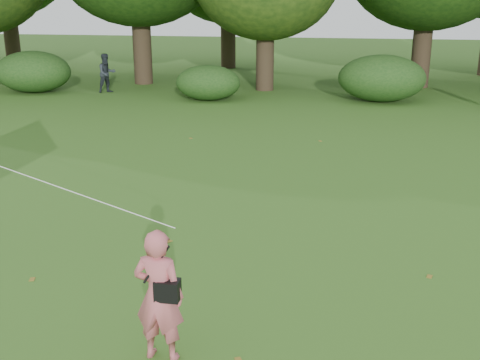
# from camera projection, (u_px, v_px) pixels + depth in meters

# --- Properties ---
(ground) EXTENTS (100.00, 100.00, 0.00)m
(ground) POSITION_uv_depth(u_px,v_px,m) (238.00, 331.00, 8.15)
(ground) COLOR #265114
(ground) RESTS_ON ground
(man_kite_flyer) EXTENTS (0.67, 0.48, 1.73)m
(man_kite_flyer) POSITION_uv_depth(u_px,v_px,m) (159.00, 296.00, 7.30)
(man_kite_flyer) COLOR #CB5F66
(man_kite_flyer) RESTS_ON ground
(bystander_left) EXTENTS (1.04, 1.04, 1.70)m
(bystander_left) POSITION_uv_depth(u_px,v_px,m) (107.00, 73.00, 26.30)
(bystander_left) COLOR #252B32
(bystander_left) RESTS_ON ground
(crossbody_bag) EXTENTS (0.43, 0.20, 0.70)m
(crossbody_bag) POSITION_uv_depth(u_px,v_px,m) (167.00, 289.00, 7.22)
(crossbody_bag) COLOR black
(crossbody_bag) RESTS_ON ground
(shrub_band) EXTENTS (39.15, 3.22, 1.88)m
(shrub_band) POSITION_uv_depth(u_px,v_px,m) (289.00, 79.00, 24.55)
(shrub_band) COLOR #264919
(shrub_band) RESTS_ON ground
(fallen_leaves) EXTENTS (11.48, 13.09, 0.01)m
(fallen_leaves) POSITION_uv_depth(u_px,v_px,m) (279.00, 238.00, 11.13)
(fallen_leaves) COLOR olive
(fallen_leaves) RESTS_ON ground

